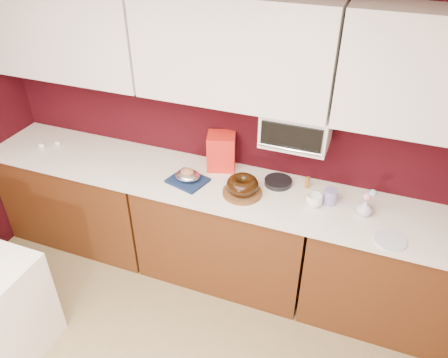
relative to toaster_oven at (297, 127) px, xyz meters
name	(u,v)px	position (x,y,z in m)	size (l,w,h in m)	color
wall_back	(240,124)	(-0.45, 0.15, -0.12)	(4.00, 0.02, 2.50)	#32060C
base_cabinet_left	(84,197)	(-1.78, -0.17, -0.95)	(1.31, 0.58, 0.86)	#522910
base_cabinet_center	(225,233)	(-0.45, -0.17, -0.95)	(1.31, 0.58, 0.86)	#522910
base_cabinet_right	(402,277)	(0.88, -0.17, -0.95)	(1.31, 0.58, 0.86)	#522910
countertop	(225,187)	(-0.45, -0.17, -0.49)	(4.00, 0.62, 0.04)	white
upper_cabinet_left	(61,30)	(-1.78, -0.02, 0.48)	(1.31, 0.33, 0.70)	white
upper_cabinet_center	(233,50)	(-0.45, -0.02, 0.48)	(1.31, 0.33, 0.70)	white
toaster_oven	(297,127)	(0.00, 0.00, 0.00)	(0.45, 0.30, 0.25)	white
toaster_oven_door	(291,138)	(0.00, -0.16, 0.00)	(0.40, 0.02, 0.18)	black
toaster_oven_handle	(289,149)	(0.00, -0.18, -0.07)	(0.02, 0.02, 0.42)	silver
cake_base	(242,192)	(-0.30, -0.23, -0.46)	(0.28, 0.28, 0.03)	brown
bundt_cake	(242,185)	(-0.30, -0.23, -0.39)	(0.23, 0.23, 0.09)	black
navy_towel	(188,180)	(-0.72, -0.23, -0.46)	(0.27, 0.22, 0.02)	#122243
foil_ham_nest	(187,175)	(-0.72, -0.23, -0.42)	(0.18, 0.16, 0.07)	silver
roasted_ham	(187,173)	(-0.72, -0.23, -0.40)	(0.10, 0.09, 0.07)	#A4674A
pandoro_box	(221,151)	(-0.56, 0.05, -0.33)	(0.21, 0.19, 0.28)	red
dark_pan	(278,182)	(-0.09, -0.02, -0.46)	(0.20, 0.20, 0.04)	black
coffee_mug	(314,200)	(0.21, -0.19, -0.42)	(0.10, 0.10, 0.11)	white
blue_jar	(330,197)	(0.30, -0.12, -0.42)	(0.09, 0.09, 0.11)	navy
flower_vase	(365,207)	(0.53, -0.16, -0.41)	(0.09, 0.09, 0.13)	silver
flower_pink	(367,197)	(0.53, -0.16, -0.33)	(0.05, 0.05, 0.05)	pink
flower_blue	(373,193)	(0.56, -0.14, -0.30)	(0.05, 0.05, 0.05)	#8ABDDD
china_plate	(390,240)	(0.72, -0.37, -0.47)	(0.20, 0.20, 0.01)	silver
amber_bottle	(307,183)	(0.12, 0.01, -0.43)	(0.03, 0.03, 0.09)	brown
egg_left	(41,146)	(-2.07, -0.21, -0.45)	(0.06, 0.05, 0.05)	white
egg_right	(57,143)	(-1.97, -0.13, -0.45)	(0.06, 0.04, 0.04)	white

